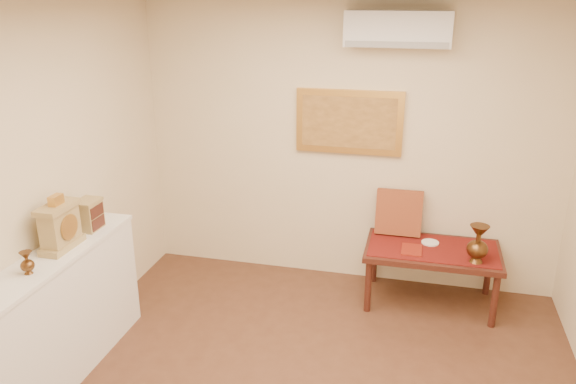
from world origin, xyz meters
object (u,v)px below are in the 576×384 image
(display_ledge, at_px, (45,328))
(wooden_chest, at_px, (89,215))
(low_table, at_px, (432,255))
(mantel_clock, at_px, (60,226))
(brass_urn_tall, at_px, (478,240))

(display_ledge, height_order, wooden_chest, wooden_chest)
(display_ledge, bearing_deg, low_table, 35.10)
(mantel_clock, bearing_deg, brass_urn_tall, 24.49)
(brass_urn_tall, distance_m, wooden_chest, 3.21)
(mantel_clock, relative_size, wooden_chest, 1.68)
(display_ledge, bearing_deg, wooden_chest, 88.90)
(brass_urn_tall, bearing_deg, display_ledge, -150.99)
(wooden_chest, bearing_deg, low_table, 24.52)
(brass_urn_tall, relative_size, low_table, 0.34)
(display_ledge, xyz_separation_m, mantel_clock, (0.01, 0.31, 0.66))
(brass_urn_tall, bearing_deg, wooden_chest, -161.40)
(display_ledge, distance_m, mantel_clock, 0.73)
(wooden_chest, height_order, low_table, wooden_chest)
(brass_urn_tall, relative_size, display_ledge, 0.20)
(display_ledge, relative_size, wooden_chest, 8.28)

